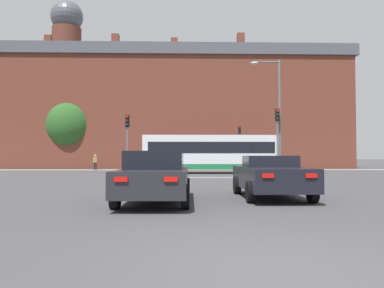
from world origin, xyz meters
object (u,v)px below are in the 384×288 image
at_px(traffic_light_far_right, 240,141).
at_px(traffic_light_near_left, 127,135).
at_px(bus_crossing_lead, 210,153).
at_px(pedestrian_walking_west, 148,159).
at_px(pedestrian_walking_east, 258,160).
at_px(car_roadster_right, 271,176).
at_px(traffic_light_near_right, 278,132).
at_px(street_lamp_junction, 275,106).
at_px(pedestrian_waiting, 95,161).
at_px(car_saloon_left, 156,176).

bearing_deg(traffic_light_far_right, traffic_light_near_left, -125.11).
height_order(bus_crossing_lead, pedestrian_walking_west, bus_crossing_lead).
relative_size(bus_crossing_lead, pedestrian_walking_east, 6.61).
height_order(car_roadster_right, traffic_light_near_right, traffic_light_near_right).
bearing_deg(car_roadster_right, street_lamp_junction, 75.20).
distance_m(traffic_light_near_right, pedestrian_waiting, 21.47).
xyz_separation_m(car_saloon_left, car_roadster_right, (3.72, 1.09, -0.06)).
xyz_separation_m(car_saloon_left, pedestrian_waiting, (-8.27, 28.07, 0.15)).
relative_size(traffic_light_far_right, traffic_light_near_right, 1.00).
height_order(pedestrian_waiting, pedestrian_walking_west, pedestrian_walking_west).
xyz_separation_m(bus_crossing_lead, pedestrian_waiting, (-11.41, 8.51, -0.73)).
relative_size(car_saloon_left, car_roadster_right, 1.14).
distance_m(traffic_light_near_left, pedestrian_walking_east, 19.15).
xyz_separation_m(bus_crossing_lead, street_lamp_junction, (3.88, -6.04, 3.09)).
bearing_deg(traffic_light_near_left, traffic_light_far_right, 54.89).
relative_size(car_roadster_right, pedestrian_waiting, 2.73).
xyz_separation_m(traffic_light_near_left, pedestrian_waiting, (-5.45, 14.56, -1.85)).
distance_m(traffic_light_near_left, street_lamp_junction, 10.04).
bearing_deg(pedestrian_walking_west, car_saloon_left, -22.15).
height_order(traffic_light_far_right, street_lamp_junction, street_lamp_junction).
height_order(traffic_light_near_left, street_lamp_junction, street_lamp_junction).
bearing_deg(car_roadster_right, bus_crossing_lead, 91.84).
bearing_deg(pedestrian_walking_east, traffic_light_near_left, -157.34).
height_order(car_roadster_right, bus_crossing_lead, bus_crossing_lead).
xyz_separation_m(traffic_light_far_right, pedestrian_walking_east, (2.21, 1.42, -2.07)).
bearing_deg(traffic_light_near_left, bus_crossing_lead, 45.43).
bearing_deg(pedestrian_waiting, pedestrian_walking_west, 169.21).
height_order(car_saloon_left, traffic_light_far_right, traffic_light_far_right).
relative_size(traffic_light_near_right, pedestrian_waiting, 2.83).
relative_size(bus_crossing_lead, pedestrian_walking_west, 5.92).
relative_size(bus_crossing_lead, traffic_light_near_left, 2.66).
height_order(car_saloon_left, traffic_light_near_left, traffic_light_near_left).
distance_m(pedestrian_walking_east, pedestrian_walking_west, 11.66).
bearing_deg(pedestrian_waiting, traffic_light_near_left, 109.61).
relative_size(traffic_light_far_right, street_lamp_junction, 0.58).
distance_m(car_saloon_left, pedestrian_walking_west, 27.21).
distance_m(street_lamp_junction, pedestrian_walking_west, 17.04).
xyz_separation_m(street_lamp_junction, pedestrian_walking_west, (-9.65, 13.56, -3.65)).
relative_size(bus_crossing_lead, traffic_light_near_right, 2.42).
xyz_separation_m(car_roadster_right, traffic_light_far_right, (3.00, 26.00, 2.32)).
xyz_separation_m(traffic_light_near_right, pedestrian_walking_east, (1.84, 15.29, -2.05)).
bearing_deg(pedestrian_walking_west, traffic_light_far_right, 62.32).
bearing_deg(traffic_light_near_right, traffic_light_far_right, 91.53).
xyz_separation_m(bus_crossing_lead, traffic_light_far_right, (3.59, 7.53, 1.37)).
distance_m(bus_crossing_lead, pedestrian_walking_west, 9.50).
relative_size(car_roadster_right, bus_crossing_lead, 0.40).
relative_size(car_saloon_left, pedestrian_walking_west, 2.68).
height_order(bus_crossing_lead, street_lamp_junction, street_lamp_junction).
height_order(car_saloon_left, street_lamp_junction, street_lamp_junction).
bearing_deg(traffic_light_near_left, car_roadster_right, -62.19).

